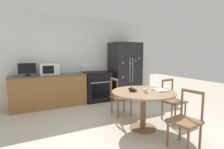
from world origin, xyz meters
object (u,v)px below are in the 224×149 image
(wallet, at_px, (133,90))
(candle_glass, at_px, (145,91))
(countertop_tv, at_px, (27,69))
(dining_chair_far, at_px, (120,97))
(dining_chair_near, at_px, (185,121))
(microwave, at_px, (49,69))
(dining_chair_right, at_px, (173,101))
(oven_range, at_px, (97,86))
(refrigerator, at_px, (125,70))

(wallet, bearing_deg, candle_glass, -58.30)
(countertop_tv, relative_size, dining_chair_far, 0.48)
(dining_chair_near, xyz_separation_m, wallet, (-0.34, 0.96, 0.34))
(microwave, relative_size, dining_chair_right, 0.55)
(dining_chair_near, distance_m, dining_chair_right, 1.18)
(oven_range, relative_size, countertop_tv, 2.51)
(candle_glass, distance_m, wallet, 0.25)
(countertop_tv, height_order, dining_chair_right, countertop_tv)
(refrigerator, distance_m, candle_glass, 2.64)
(dining_chair_right, xyz_separation_m, wallet, (-1.07, 0.02, 0.34))
(countertop_tv, xyz_separation_m, dining_chair_far, (1.93, -1.49, -0.64))
(countertop_tv, bearing_deg, wallet, -52.44)
(dining_chair_far, bearing_deg, countertop_tv, -124.71)
(oven_range, height_order, microwave, microwave)
(refrigerator, distance_m, dining_chair_right, 2.28)
(candle_glass, bearing_deg, dining_chair_far, 87.00)
(refrigerator, height_order, countertop_tv, refrigerator)
(dining_chair_right, bearing_deg, oven_range, -74.86)
(microwave, xyz_separation_m, dining_chair_right, (2.27, -2.34, -0.62))
(refrigerator, distance_m, wallet, 2.51)
(oven_range, relative_size, dining_chair_right, 1.20)
(microwave, height_order, dining_chair_near, microwave)
(oven_range, distance_m, dining_chair_near, 3.22)
(microwave, xyz_separation_m, wallet, (1.20, -2.32, -0.27))
(wallet, bearing_deg, countertop_tv, 127.56)
(dining_chair_near, relative_size, dining_chair_far, 1.00)
(countertop_tv, bearing_deg, candle_glass, -52.90)
(wallet, bearing_deg, dining_chair_near, -70.23)
(countertop_tv, relative_size, dining_chair_near, 0.48)
(dining_chair_near, distance_m, candle_glass, 0.85)
(oven_range, height_order, candle_glass, oven_range)
(microwave, bearing_deg, wallet, -62.61)
(dining_chair_near, bearing_deg, countertop_tv, 24.30)
(microwave, relative_size, candle_glass, 5.97)
(dining_chair_far, bearing_deg, microwave, -135.04)
(dining_chair_right, distance_m, candle_glass, 1.02)
(dining_chair_far, bearing_deg, candle_glass, -0.19)
(dining_chair_near, bearing_deg, microwave, 16.63)
(refrigerator, bearing_deg, microwave, 177.24)
(countertop_tv, bearing_deg, microwave, 4.92)
(microwave, distance_m, dining_chair_far, 2.16)
(dining_chair_right, bearing_deg, candle_glass, 5.56)
(refrigerator, distance_m, microwave, 2.40)
(oven_range, height_order, dining_chair_right, oven_range)
(oven_range, height_order, dining_chair_near, oven_range)
(candle_glass, bearing_deg, dining_chair_near, -74.03)
(dining_chair_far, height_order, candle_glass, dining_chair_far)
(countertop_tv, distance_m, dining_chair_right, 3.69)
(refrigerator, height_order, wallet, refrigerator)
(candle_glass, bearing_deg, wallet, 121.70)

